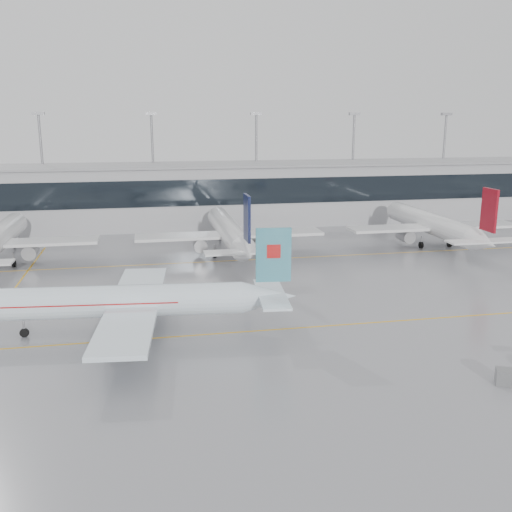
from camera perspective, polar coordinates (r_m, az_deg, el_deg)
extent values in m
plane|color=gray|center=(59.68, 2.23, -7.34)|extent=(320.00, 320.00, 0.00)
cube|color=#EFA913|center=(59.68, 2.23, -7.34)|extent=(120.00, 0.25, 0.01)
cube|color=#EFA913|center=(87.83, -2.25, -0.46)|extent=(120.00, 0.25, 0.01)
cube|color=#EFA913|center=(74.40, -23.86, -4.25)|extent=(0.25, 60.00, 0.01)
cube|color=#9E9EA2|center=(117.94, -4.69, 6.08)|extent=(180.00, 15.00, 12.00)
cube|color=black|center=(110.31, -4.26, 6.36)|extent=(180.00, 0.20, 5.00)
cube|color=gray|center=(117.29, -4.75, 9.09)|extent=(182.00, 16.00, 0.40)
cylinder|color=gray|center=(124.28, -20.52, 7.98)|extent=(0.50, 0.50, 22.00)
cube|color=gray|center=(123.86, -20.96, 13.18)|extent=(2.40, 1.00, 0.60)
cylinder|color=gray|center=(122.67, -10.23, 8.55)|extent=(0.50, 0.50, 22.00)
cube|color=gray|center=(122.24, -10.46, 13.83)|extent=(2.40, 1.00, 0.60)
cylinder|color=gray|center=(124.97, 0.02, 8.85)|extent=(0.50, 0.50, 22.00)
cube|color=gray|center=(124.55, 0.02, 14.04)|extent=(2.40, 1.00, 0.60)
cylinder|color=gray|center=(130.98, 9.63, 8.88)|extent=(0.50, 0.50, 22.00)
cube|color=gray|center=(130.58, 9.83, 13.83)|extent=(2.40, 1.00, 0.60)
cylinder|color=gray|center=(140.22, 18.17, 8.70)|extent=(0.50, 0.50, 22.00)
cube|color=gray|center=(139.84, 18.52, 13.31)|extent=(2.40, 1.00, 0.60)
cylinder|color=white|center=(58.99, -13.57, -4.42)|extent=(25.09, 5.62, 3.27)
cone|color=white|center=(58.78, 1.34, -4.09)|extent=(5.89, 3.78, 3.27)
cube|color=white|center=(58.91, -12.10, -4.77)|extent=(7.55, 27.32, 0.45)
cube|color=white|center=(58.71, 1.54, -3.81)|extent=(3.78, 10.59, 0.25)
cube|color=teal|center=(57.64, 1.76, 0.11)|extent=(3.62, 0.69, 5.57)
cylinder|color=#9D9DA0|center=(54.99, -13.09, -7.83)|extent=(3.78, 2.43, 2.10)
cylinder|color=#9D9DA0|center=(63.97, -12.02, -4.71)|extent=(3.78, 2.43, 2.10)
cylinder|color=gray|center=(61.77, -22.21, -6.52)|extent=(0.20, 0.20, 1.37)
cylinder|color=black|center=(62.00, -22.16, -7.12)|extent=(0.92, 0.38, 0.90)
cylinder|color=gray|center=(56.97, -11.29, -7.32)|extent=(0.24, 0.24, 1.37)
cylinder|color=black|center=(57.21, -11.26, -7.96)|extent=(1.14, 0.55, 1.10)
cylinder|color=gray|center=(61.84, -10.83, -5.60)|extent=(0.24, 0.24, 1.37)
cylinder|color=black|center=(62.06, -10.81, -6.20)|extent=(1.14, 0.55, 1.10)
cube|color=#B70F0F|center=(57.55, 1.76, 0.51)|extent=(1.44, 0.58, 1.40)
cube|color=#B70F0F|center=(59.43, -16.45, -4.27)|extent=(18.23, 5.00, 0.12)
cone|color=silver|center=(108.61, -22.66, 3.26)|extent=(3.59, 4.00, 3.59)
cylinder|color=#9D9DA0|center=(91.96, -21.61, 0.43)|extent=(2.10, 3.60, 2.10)
cylinder|color=gray|center=(104.26, -23.05, 1.38)|extent=(0.20, 0.20, 1.56)
cylinder|color=black|center=(104.41, -23.01, 0.97)|extent=(0.30, 0.90, 0.90)
cylinder|color=gray|center=(91.09, -23.10, -0.19)|extent=(0.24, 0.24, 1.56)
cylinder|color=black|center=(91.27, -23.05, -0.67)|extent=(0.45, 1.10, 1.10)
cylinder|color=silver|center=(91.84, -2.76, 2.58)|extent=(3.59, 27.36, 3.59)
cone|color=silver|center=(107.14, -3.98, 4.15)|extent=(3.59, 4.00, 3.59)
cone|color=silver|center=(75.93, -0.94, 0.25)|extent=(3.59, 5.60, 3.59)
cube|color=silver|center=(90.46, -2.62, 2.15)|extent=(29.64, 5.00, 0.45)
cube|color=silver|center=(75.67, -0.92, 0.44)|extent=(11.40, 2.80, 0.25)
cube|color=#0D1336|center=(74.57, -0.90, 3.82)|extent=(0.35, 3.60, 6.12)
cylinder|color=#9D9DA0|center=(90.70, -5.65, 1.16)|extent=(2.10, 3.60, 2.10)
cylinder|color=#9D9DA0|center=(92.06, 0.30, 1.42)|extent=(2.10, 3.60, 2.10)
cylinder|color=gray|center=(102.72, -3.61, 2.29)|extent=(0.20, 0.20, 1.56)
cylinder|color=black|center=(102.87, -3.60, 1.86)|extent=(0.30, 0.90, 0.90)
cylinder|color=gray|center=(89.59, -4.15, 0.66)|extent=(0.24, 0.24, 1.56)
cylinder|color=black|center=(89.77, -4.14, 0.18)|extent=(0.45, 1.10, 1.10)
cylinder|color=gray|center=(90.34, -0.88, 0.81)|extent=(0.24, 0.24, 1.56)
cylinder|color=black|center=(90.51, -0.88, 0.33)|extent=(0.45, 1.10, 1.10)
cylinder|color=silver|center=(102.79, 16.96, 3.19)|extent=(3.59, 27.36, 3.59)
cone|color=silver|center=(116.66, 13.39, 4.59)|extent=(3.59, 4.00, 3.59)
cone|color=silver|center=(88.86, 21.87, 1.23)|extent=(3.59, 5.60, 3.59)
cube|color=silver|center=(101.56, 17.33, 2.81)|extent=(29.64, 5.00, 0.45)
cube|color=silver|center=(88.64, 21.96, 1.40)|extent=(11.40, 2.80, 0.25)
cube|color=maroon|center=(87.71, 22.29, 4.28)|extent=(0.35, 3.60, 6.12)
cylinder|color=#9D9DA0|center=(100.11, 14.72, 1.96)|extent=(2.10, 3.60, 2.10)
cylinder|color=#9D9DA0|center=(104.60, 19.47, 2.11)|extent=(2.10, 3.60, 2.10)
cylinder|color=gray|center=(112.62, 14.36, 2.89)|extent=(0.20, 0.20, 1.56)
cylinder|color=black|center=(112.76, 14.33, 2.50)|extent=(0.30, 0.90, 0.90)
cylinder|color=gray|center=(99.88, 16.20, 1.50)|extent=(0.24, 0.24, 1.56)
cylinder|color=black|center=(100.04, 16.18, 1.07)|extent=(0.45, 1.10, 1.10)
cylinder|color=gray|center=(102.35, 18.80, 1.60)|extent=(0.24, 0.24, 1.56)
cylinder|color=black|center=(102.50, 18.77, 1.17)|extent=(0.45, 1.10, 1.10)
cube|color=slate|center=(51.98, 23.57, -11.02)|extent=(1.74, 1.70, 1.32)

